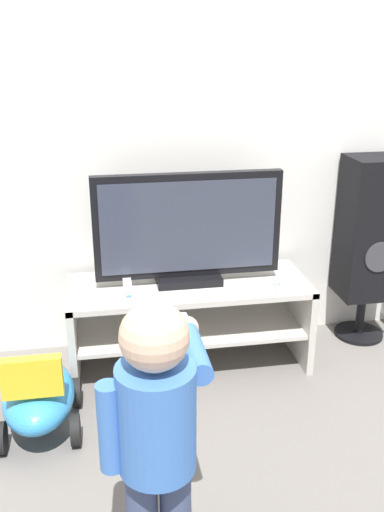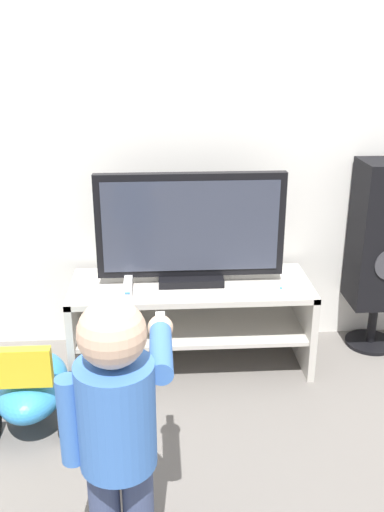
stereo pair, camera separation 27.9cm
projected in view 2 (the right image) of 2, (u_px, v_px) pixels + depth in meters
ground_plane at (194, 386)px, 2.89m from camera, size 16.00×16.00×0.00m
wall_back at (187, 111)px, 2.95m from camera, size 10.00×0.06×2.60m
tv_stand at (191, 310)px, 3.00m from camera, size 1.24×0.47×0.47m
television at (191, 230)px, 2.87m from camera, size 0.95×0.20×0.57m
game_console at (128, 286)px, 2.85m from camera, size 0.04×0.17×0.05m
remote_primary at (281, 290)px, 2.84m from camera, size 0.06×0.13×0.03m
child at (118, 415)px, 1.76m from camera, size 0.36×0.53×0.96m
speaker_tower at (383, 238)px, 3.07m from camera, size 0.31×0.29×1.07m
ride_on_toy at (33, 386)px, 2.60m from camera, size 0.35×0.52×0.44m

